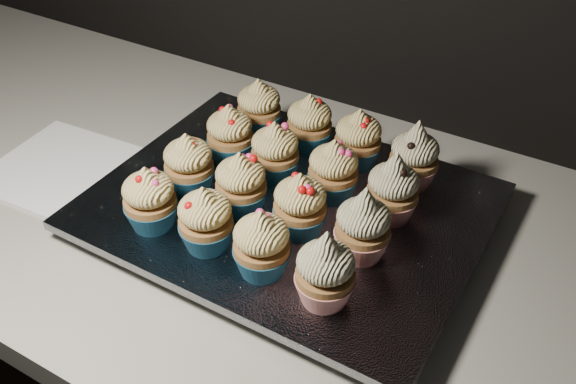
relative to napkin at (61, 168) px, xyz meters
name	(u,v)px	position (x,y,z in m)	size (l,w,h in m)	color
worktop	(462,300)	(0.57, 0.07, -0.02)	(2.44, 0.64, 0.04)	beige
napkin	(61,168)	(0.00, 0.00, 0.00)	(0.18, 0.18, 0.00)	white
baking_tray	(288,216)	(0.34, 0.06, 0.01)	(0.43, 0.33, 0.02)	black
foil_lining	(288,206)	(0.34, 0.06, 0.03)	(0.47, 0.37, 0.01)	silver
cupcake_0	(150,199)	(0.22, -0.05, 0.07)	(0.06, 0.06, 0.08)	#195577
cupcake_1	(206,220)	(0.30, -0.05, 0.07)	(0.06, 0.06, 0.08)	#195577
cupcake_2	(262,245)	(0.37, -0.05, 0.07)	(0.06, 0.06, 0.08)	#195577
cupcake_3	(325,271)	(0.45, -0.06, 0.07)	(0.06, 0.06, 0.10)	red
cupcake_4	(189,165)	(0.22, 0.02, 0.07)	(0.06, 0.06, 0.08)	#195577
cupcake_5	(241,184)	(0.30, 0.02, 0.07)	(0.06, 0.06, 0.08)	#195577
cupcake_6	(300,206)	(0.38, 0.02, 0.07)	(0.06, 0.06, 0.08)	#195577
cupcake_7	(363,226)	(0.45, 0.03, 0.07)	(0.06, 0.06, 0.10)	red
cupcake_8	(230,135)	(0.22, 0.11, 0.07)	(0.06, 0.06, 0.08)	#195577
cupcake_9	(275,153)	(0.30, 0.10, 0.07)	(0.06, 0.06, 0.08)	#195577
cupcake_10	(333,171)	(0.38, 0.10, 0.07)	(0.06, 0.06, 0.08)	#195577
cupcake_11	(393,190)	(0.46, 0.10, 0.07)	(0.06, 0.06, 0.10)	red
cupcake_12	(259,108)	(0.22, 0.18, 0.07)	(0.06, 0.06, 0.08)	#195577
cupcake_13	(309,124)	(0.30, 0.18, 0.07)	(0.06, 0.06, 0.08)	#195577
cupcake_14	(358,140)	(0.37, 0.18, 0.07)	(0.06, 0.06, 0.08)	#195577
cupcake_15	(414,157)	(0.45, 0.18, 0.07)	(0.06, 0.06, 0.10)	red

